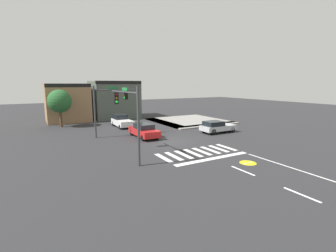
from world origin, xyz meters
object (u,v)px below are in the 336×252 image
object	(u,v)px
car_white	(122,121)
traffic_signal_southwest	(127,108)
car_silver	(217,127)
traffic_signal_northwest	(110,102)
roadside_tree	(60,101)
car_red	(144,131)

from	to	relation	value
car_white	traffic_signal_southwest	bearing A→B (deg)	-16.90
car_white	car_silver	bearing A→B (deg)	41.92
traffic_signal_northwest	car_silver	world-z (taller)	traffic_signal_northwest
roadside_tree	car_red	bearing A→B (deg)	-57.83
traffic_signal_northwest	car_red	distance (m)	4.74
traffic_signal_northwest	roadside_tree	xyz separation A→B (m)	(-4.03, 8.83, -0.35)
traffic_signal_southwest	traffic_signal_northwest	bearing A→B (deg)	-7.35
traffic_signal_southwest	car_white	distance (m)	14.32
car_red	roadside_tree	xyz separation A→B (m)	(-6.95, 11.06, 2.64)
traffic_signal_southwest	car_white	bearing A→B (deg)	-16.90
car_white	roadside_tree	size ratio (longest dim) A/B	0.87
car_red	roadside_tree	size ratio (longest dim) A/B	0.92
car_red	car_silver	bearing A→B (deg)	77.06
car_white	traffic_signal_northwest	bearing A→B (deg)	-30.51
traffic_signal_southwest	car_red	distance (m)	7.89
traffic_signal_northwest	car_red	size ratio (longest dim) A/B	1.20
traffic_signal_southwest	car_silver	distance (m)	13.40
traffic_signal_northwest	car_silver	size ratio (longest dim) A/B	1.30
car_silver	traffic_signal_southwest	bearing A→B (deg)	-161.48
traffic_signal_northwest	traffic_signal_southwest	distance (m)	8.36
car_red	car_white	bearing A→B (deg)	179.39
traffic_signal_southwest	roadside_tree	xyz separation A→B (m)	(-2.96, 17.12, -0.44)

